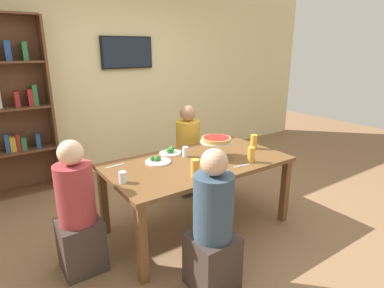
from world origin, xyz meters
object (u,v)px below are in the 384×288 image
at_px(beer_glass_amber_spare, 251,155).
at_px(cutlery_fork_near, 115,166).
at_px(television, 127,52).
at_px(salad_plate_near_diner, 210,142).
at_px(bookshelf, 2,108).
at_px(water_glass_clear_near, 185,152).
at_px(diner_near_left, 213,231).
at_px(cutlery_knife_near, 242,166).
at_px(beer_glass_amber_short, 254,142).
at_px(salad_plate_spare, 157,161).
at_px(deep_dish_pizza_stand, 216,141).
at_px(diner_far_right, 188,156).
at_px(beer_glass_amber_tall, 195,168).
at_px(salad_plate_far_diner, 170,152).
at_px(water_glass_clear_far, 123,177).
at_px(diner_head_west, 78,217).
at_px(dining_table, 198,168).

relative_size(beer_glass_amber_spare, cutlery_fork_near, 0.85).
xyz_separation_m(television, salad_plate_near_diner, (0.25, -1.69, -1.00)).
bearing_deg(cutlery_fork_near, bookshelf, -71.47).
distance_m(salad_plate_near_diner, water_glass_clear_near, 0.56).
relative_size(diner_near_left, cutlery_knife_near, 6.39).
bearing_deg(beer_glass_amber_short, bookshelf, 137.32).
height_order(diner_near_left, water_glass_clear_near, diner_near_left).
bearing_deg(salad_plate_spare, salad_plate_near_diner, 15.38).
xyz_separation_m(deep_dish_pizza_stand, beer_glass_amber_short, (0.53, -0.00, -0.10)).
bearing_deg(diner_near_left, television, -12.38).
distance_m(diner_far_right, deep_dish_pizza_stand, 0.93).
xyz_separation_m(diner_far_right, salad_plate_near_diner, (0.07, -0.36, 0.27)).
bearing_deg(water_glass_clear_near, salad_plate_spare, 177.32).
distance_m(water_glass_clear_near, cutlery_fork_near, 0.72).
xyz_separation_m(beer_glass_amber_tall, cutlery_fork_near, (-0.48, 0.64, -0.08)).
bearing_deg(water_glass_clear_near, beer_glass_amber_short, -15.03).
xyz_separation_m(salad_plate_far_diner, water_glass_clear_far, (-0.72, -0.42, 0.03)).
relative_size(salad_plate_spare, water_glass_clear_near, 2.38).
relative_size(television, beer_glass_amber_tall, 4.99).
xyz_separation_m(diner_head_west, beer_glass_amber_spare, (1.60, -0.35, 0.33)).
xyz_separation_m(beer_glass_amber_short, water_glass_clear_far, (-1.57, -0.04, -0.03)).
distance_m(salad_plate_near_diner, cutlery_knife_near, 0.80).
bearing_deg(salad_plate_spare, dining_table, -28.32).
xyz_separation_m(salad_plate_near_diner, beer_glass_amber_spare, (-0.06, -0.75, 0.06)).
xyz_separation_m(salad_plate_far_diner, salad_plate_spare, (-0.24, -0.16, -0.01)).
xyz_separation_m(diner_far_right, beer_glass_amber_spare, (0.01, -1.10, 0.33)).
xyz_separation_m(salad_plate_spare, beer_glass_amber_spare, (0.76, -0.52, 0.06)).
height_order(beer_glass_amber_spare, water_glass_clear_near, beer_glass_amber_spare).
distance_m(television, cutlery_knife_near, 2.66).
bearing_deg(television, cutlery_knife_near, -88.93).
relative_size(salad_plate_spare, cutlery_knife_near, 1.39).
relative_size(salad_plate_spare, beer_glass_amber_spare, 1.63).
bearing_deg(cutlery_fork_near, diner_near_left, 101.12).
bearing_deg(dining_table, beer_glass_amber_short, -2.55).
relative_size(salad_plate_far_diner, beer_glass_amber_spare, 1.50).
relative_size(beer_glass_amber_short, water_glass_clear_near, 1.53).
bearing_deg(beer_glass_amber_spare, beer_glass_amber_short, 41.42).
distance_m(deep_dish_pizza_stand, salad_plate_far_diner, 0.52).
relative_size(television, diner_head_west, 0.68).
xyz_separation_m(deep_dish_pizza_stand, water_glass_clear_near, (-0.24, 0.20, -0.13)).
xyz_separation_m(beer_glass_amber_tall, water_glass_clear_near, (0.22, 0.49, -0.03)).
height_order(salad_plate_near_diner, water_glass_clear_far, water_glass_clear_far).
bearing_deg(diner_head_west, deep_dish_pizza_stand, -1.96).
bearing_deg(beer_glass_amber_tall, salad_plate_spare, 101.31).
height_order(dining_table, water_glass_clear_far, water_glass_clear_far).
bearing_deg(deep_dish_pizza_stand, salad_plate_near_diner, 59.42).
xyz_separation_m(bookshelf, beer_glass_amber_tall, (1.23, -2.33, -0.30)).
distance_m(diner_far_right, salad_plate_near_diner, 0.45).
bearing_deg(dining_table, diner_near_left, -118.04).
height_order(diner_far_right, diner_head_west, same).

